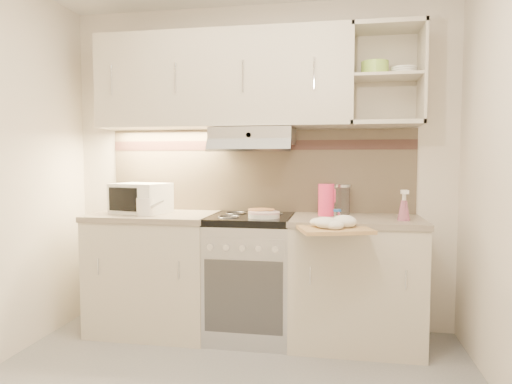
% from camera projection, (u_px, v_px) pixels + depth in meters
% --- Properties ---
extents(room_shell, '(3.04, 2.84, 2.52)m').
position_uv_depth(room_shell, '(227.00, 102.00, 2.56)').
color(room_shell, silver).
rests_on(room_shell, ground).
extents(base_cabinet_left, '(0.90, 0.60, 0.86)m').
position_uv_depth(base_cabinet_left, '(155.00, 274.00, 3.49)').
color(base_cabinet_left, beige).
rests_on(base_cabinet_left, ground).
extents(worktop_left, '(0.92, 0.62, 0.04)m').
position_uv_depth(worktop_left, '(154.00, 216.00, 3.46)').
color(worktop_left, gray).
rests_on(worktop_left, base_cabinet_left).
extents(base_cabinet_right, '(0.90, 0.60, 0.86)m').
position_uv_depth(base_cabinet_right, '(355.00, 283.00, 3.23)').
color(base_cabinet_right, beige).
rests_on(base_cabinet_right, ground).
extents(worktop_right, '(0.92, 0.62, 0.04)m').
position_uv_depth(worktop_right, '(356.00, 221.00, 3.20)').
color(worktop_right, gray).
rests_on(worktop_right, base_cabinet_right).
extents(electric_range, '(0.60, 0.60, 0.90)m').
position_uv_depth(electric_range, '(251.00, 276.00, 3.36)').
color(electric_range, '#B7B7BC').
rests_on(electric_range, ground).
extents(microwave, '(0.46, 0.39, 0.23)m').
position_uv_depth(microwave, '(141.00, 198.00, 3.49)').
color(microwave, white).
rests_on(microwave, worktop_left).
extents(watering_can, '(0.23, 0.12, 0.20)m').
position_uv_depth(watering_can, '(146.00, 206.00, 3.31)').
color(watering_can, white).
rests_on(watering_can, worktop_left).
extents(plate_stack, '(0.22, 0.22, 0.05)m').
position_uv_depth(plate_stack, '(264.00, 215.00, 3.20)').
color(plate_stack, silver).
rests_on(plate_stack, electric_range).
extents(bread_loaf, '(0.19, 0.19, 0.05)m').
position_uv_depth(bread_loaf, '(261.00, 212.00, 3.31)').
color(bread_loaf, '#B68442').
rests_on(bread_loaf, electric_range).
extents(pink_pitcher, '(0.12, 0.12, 0.23)m').
position_uv_depth(pink_pitcher, '(326.00, 200.00, 3.31)').
color(pink_pitcher, '#FF3264').
rests_on(pink_pitcher, worktop_right).
extents(glass_jar, '(0.12, 0.12, 0.22)m').
position_uv_depth(glass_jar, '(342.00, 199.00, 3.40)').
color(glass_jar, white).
rests_on(glass_jar, worktop_right).
extents(spice_jar, '(0.05, 0.05, 0.08)m').
position_uv_depth(spice_jar, '(337.00, 215.00, 3.05)').
color(spice_jar, white).
rests_on(spice_jar, worktop_right).
extents(spray_bottle, '(0.08, 0.08, 0.22)m').
position_uv_depth(spray_bottle, '(404.00, 208.00, 3.05)').
color(spray_bottle, pink).
rests_on(spray_bottle, worktop_right).
extents(cutting_board, '(0.52, 0.49, 0.02)m').
position_uv_depth(cutting_board, '(333.00, 229.00, 2.87)').
color(cutting_board, '#A78258').
rests_on(cutting_board, base_cabinet_right).
extents(dish_towel, '(0.34, 0.30, 0.08)m').
position_uv_depth(dish_towel, '(333.00, 222.00, 2.82)').
color(dish_towel, silver).
rests_on(dish_towel, cutting_board).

